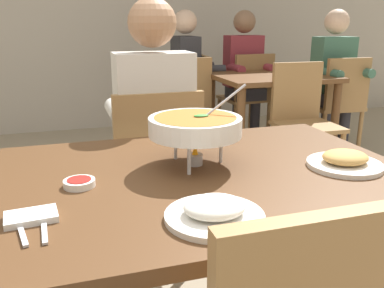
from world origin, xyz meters
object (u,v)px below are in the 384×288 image
at_px(chair_bg_middle, 339,100).
at_px(chair_bg_right, 191,96).
at_px(chair_diner_main, 156,168).
at_px(chair_bg_left, 249,93).
at_px(patron_bg_left, 244,69).
at_px(patron_bg_right, 189,71).
at_px(patron_bg_middle, 335,73).
at_px(rice_plate, 214,212).
at_px(dining_table_far, 271,90).
at_px(diner_main, 153,120).
at_px(sauce_dish, 79,182).
at_px(chair_bg_window, 195,105).
at_px(appetizer_plate, 345,161).
at_px(dining_table_main, 206,203).
at_px(curry_bowl, 195,127).
at_px(chair_bg_corner, 302,114).

xyz_separation_m(chair_bg_middle, chair_bg_right, (-1.23, 0.62, 0.00)).
relative_size(chair_diner_main, chair_bg_left, 1.00).
xyz_separation_m(patron_bg_left, patron_bg_right, (-0.58, -0.00, 0.00)).
relative_size(patron_bg_middle, patron_bg_right, 1.00).
xyz_separation_m(rice_plate, dining_table_far, (1.45, 2.44, -0.15)).
distance_m(diner_main, sauce_dish, 0.87).
distance_m(chair_bg_left, chair_bg_window, 0.84).
xyz_separation_m(chair_diner_main, chair_bg_middle, (2.00, 1.27, 0.00)).
height_order(chair_bg_middle, chair_bg_right, same).
relative_size(diner_main, patron_bg_middle, 1.00).
relative_size(chair_bg_middle, patron_bg_middle, 0.69).
bearing_deg(chair_bg_right, appetizer_plate, -96.79).
distance_m(dining_table_main, chair_bg_left, 3.00).
relative_size(curry_bowl, patron_bg_middle, 0.25).
xyz_separation_m(chair_bg_middle, patron_bg_middle, (-0.01, 0.09, 0.24)).
xyz_separation_m(rice_plate, appetizer_plate, (0.53, 0.22, 0.00)).
relative_size(chair_bg_middle, patron_bg_right, 0.69).
bearing_deg(sauce_dish, chair_diner_main, 62.90).
xyz_separation_m(chair_bg_middle, patron_bg_left, (-0.64, 0.68, 0.24)).
distance_m(diner_main, patron_bg_middle, 2.39).
relative_size(curry_bowl, chair_bg_right, 0.37).
distance_m(dining_table_main, chair_bg_right, 2.76).
distance_m(chair_bg_right, patron_bg_right, 0.24).
distance_m(chair_diner_main, dining_table_far, 1.94).
xyz_separation_m(chair_bg_right, chair_bg_window, (-0.10, -0.43, 0.00)).
height_order(chair_bg_middle, chair_bg_window, same).
distance_m(chair_bg_right, chair_bg_corner, 1.19).
bearing_deg(diner_main, curry_bowl, -90.91).
height_order(curry_bowl, rice_plate, curry_bowl).
distance_m(chair_bg_right, patron_bg_left, 0.63).
distance_m(chair_diner_main, sauce_dish, 0.88).
relative_size(rice_plate, chair_bg_corner, 0.27).
xyz_separation_m(chair_bg_left, chair_bg_corner, (-0.03, -1.05, 0.00)).
relative_size(sauce_dish, patron_bg_middle, 0.07).
distance_m(appetizer_plate, chair_bg_middle, 2.63).
bearing_deg(diner_main, sauce_dish, -116.12).
relative_size(chair_bg_middle, chair_bg_corner, 1.00).
bearing_deg(chair_bg_window, chair_bg_middle, -8.25).
relative_size(sauce_dish, patron_bg_left, 0.07).
bearing_deg(chair_bg_left, patron_bg_middle, -41.95).
distance_m(chair_diner_main, diner_main, 0.24).
height_order(chair_diner_main, chair_bg_right, same).
height_order(appetizer_plate, sauce_dish, appetizer_plate).
distance_m(sauce_dish, patron_bg_left, 3.21).
xyz_separation_m(dining_table_main, patron_bg_right, (0.77, 2.71, 0.10)).
xyz_separation_m(appetizer_plate, patron_bg_middle, (1.55, 2.20, -0.03)).
xyz_separation_m(curry_bowl, patron_bg_left, (1.36, 2.63, -0.14)).
bearing_deg(chair_bg_middle, curry_bowl, -135.86).
height_order(sauce_dish, chair_bg_corner, chair_bg_corner).
distance_m(sauce_dish, dining_table_far, 2.76).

